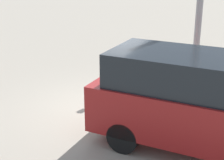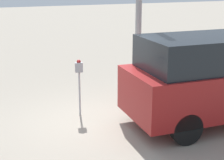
# 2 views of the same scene
# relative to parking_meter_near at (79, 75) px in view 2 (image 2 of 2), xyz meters

# --- Properties ---
(ground_plane) EXTENTS (80.00, 80.00, 0.00)m
(ground_plane) POSITION_rel_parking_meter_near_xyz_m (0.06, -0.56, -1.14)
(ground_plane) COLOR gray
(parking_meter_near) EXTENTS (0.22, 0.15, 1.54)m
(parking_meter_near) POSITION_rel_parking_meter_near_xyz_m (0.00, 0.00, 0.00)
(parking_meter_near) COLOR #9E9EA3
(parking_meter_near) RESTS_ON ground
(lamp_post) EXTENTS (0.44, 0.44, 6.72)m
(lamp_post) POSITION_rel_parking_meter_near_xyz_m (2.46, 1.40, 1.47)
(lamp_post) COLOR beige
(lamp_post) RESTS_ON ground
(parked_van) EXTENTS (4.97, 2.22, 2.25)m
(parked_van) POSITION_rel_parking_meter_near_xyz_m (3.14, -1.80, 0.08)
(parked_van) COLOR maroon
(parked_van) RESTS_ON ground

